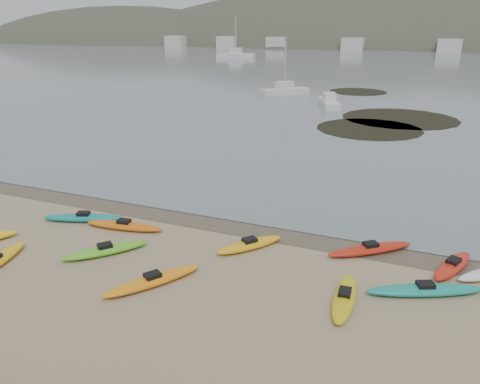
% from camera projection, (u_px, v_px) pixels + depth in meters
% --- Properties ---
extents(ground, '(600.00, 600.00, 0.00)m').
position_uv_depth(ground, '(240.00, 222.00, 21.60)').
color(ground, tan).
rests_on(ground, ground).
extents(wet_sand, '(60.00, 60.00, 0.00)m').
position_uv_depth(wet_sand, '(237.00, 225.00, 21.34)').
color(wet_sand, brown).
rests_on(wet_sand, ground).
extents(water, '(1200.00, 1200.00, 0.00)m').
position_uv_depth(water, '(430.00, 38.00, 282.04)').
color(water, slate).
rests_on(water, ground).
extents(kayaks, '(23.09, 9.94, 0.34)m').
position_uv_depth(kayaks, '(218.00, 255.00, 18.18)').
color(kayaks, '#62CC28').
rests_on(kayaks, ground).
extents(kelp_mats, '(15.93, 31.36, 0.04)m').
position_uv_depth(kelp_mats, '(379.00, 114.00, 47.29)').
color(kelp_mats, black).
rests_on(kelp_mats, water).
extents(moored_boats, '(94.69, 90.27, 1.38)m').
position_uv_depth(moored_boats, '(414.00, 66.00, 93.61)').
color(moored_boats, silver).
rests_on(moored_boats, ground).
extents(far_town, '(199.00, 5.00, 4.00)m').
position_uv_depth(far_town, '(437.00, 46.00, 144.63)').
color(far_town, beige).
rests_on(far_town, ground).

